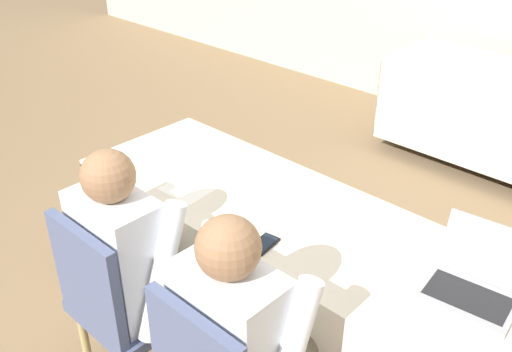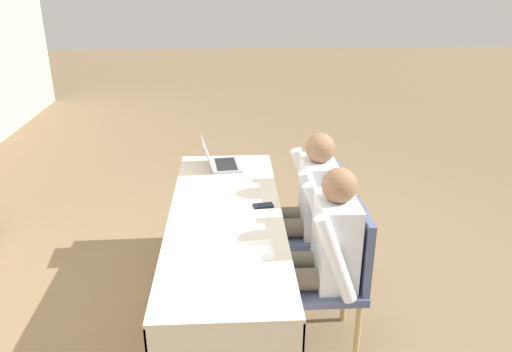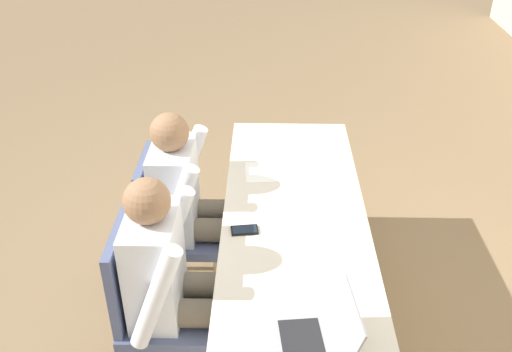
{
  "view_description": "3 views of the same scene",
  "coord_description": "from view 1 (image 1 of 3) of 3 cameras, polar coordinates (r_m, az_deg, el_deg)",
  "views": [
    {
      "loc": [
        1.28,
        -1.55,
        2.06
      ],
      "look_at": [
        0.0,
        -0.19,
        0.99
      ],
      "focal_mm": 40.0,
      "sensor_mm": 36.0,
      "label": 1
    },
    {
      "loc": [
        -2.78,
        -0.04,
        2.16
      ],
      "look_at": [
        0.0,
        -0.19,
        0.99
      ],
      "focal_mm": 35.0,
      "sensor_mm": 36.0,
      "label": 2
    },
    {
      "loc": [
        2.23,
        -0.14,
        2.38
      ],
      "look_at": [
        0.0,
        -0.19,
        0.99
      ],
      "focal_mm": 40.0,
      "sensor_mm": 36.0,
      "label": 3
    }
  ],
  "objects": [
    {
      "name": "chair_near_left",
      "position": [
        2.4,
        -13.4,
        -11.99
      ],
      "size": [
        0.44,
        0.44,
        0.9
      ],
      "rotation": [
        0.0,
        0.0,
        3.14
      ],
      "color": "tan",
      "rests_on": "ground_plane"
    },
    {
      "name": "conference_table_near",
      "position": [
        2.51,
        3.0,
        -7.03
      ],
      "size": [
        2.08,
        0.7,
        0.74
      ],
      "color": "beige",
      "rests_on": "ground_plane"
    },
    {
      "name": "ground_plane",
      "position": [
        2.88,
        2.7,
        -16.01
      ],
      "size": [
        24.0,
        24.0,
        0.0
      ],
      "primitive_type": "plane",
      "color": "#846B4C"
    },
    {
      "name": "person_checkered_shirt",
      "position": [
        2.35,
        -11.79,
        -7.93
      ],
      "size": [
        0.5,
        0.52,
        1.16
      ],
      "rotation": [
        0.0,
        0.0,
        3.14
      ],
      "color": "#665B4C",
      "rests_on": "ground_plane"
    },
    {
      "name": "paper_beside_laptop",
      "position": [
        2.61,
        -5.98,
        -0.76
      ],
      "size": [
        0.23,
        0.31,
        0.0
      ],
      "rotation": [
        0.0,
        0.0,
        0.07
      ],
      "color": "white",
      "rests_on": "conference_table_near"
    },
    {
      "name": "cell_phone",
      "position": [
        2.2,
        0.79,
        -6.82
      ],
      "size": [
        0.09,
        0.14,
        0.01
      ],
      "rotation": [
        0.0,
        0.0,
        0.14
      ],
      "color": "black",
      "rests_on": "conference_table_near"
    },
    {
      "name": "person_white_shirt",
      "position": [
        1.98,
        -0.87,
        -15.58
      ],
      "size": [
        0.5,
        0.52,
        1.16
      ],
      "rotation": [
        0.0,
        0.0,
        3.14
      ],
      "color": "#665B4C",
      "rests_on": "ground_plane"
    },
    {
      "name": "laptop",
      "position": [
        2.1,
        20.93,
        -10.06
      ],
      "size": [
        0.34,
        0.32,
        0.22
      ],
      "rotation": [
        0.0,
        0.0,
        0.11
      ],
      "color": "#99999E",
      "rests_on": "conference_table_near"
    }
  ]
}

